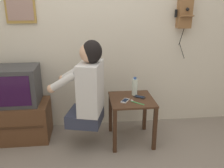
# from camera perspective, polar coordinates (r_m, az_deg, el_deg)

# --- Properties ---
(wall_back) EXTENTS (6.80, 0.05, 2.55)m
(wall_back) POSITION_cam_1_polar(r_m,az_deg,el_deg) (2.94, -2.90, 13.34)
(wall_back) COLOR beige
(wall_back) RESTS_ON ground_plane
(side_table) EXTENTS (0.49, 0.50, 0.53)m
(side_table) POSITION_cam_1_polar(r_m,az_deg,el_deg) (2.75, 4.70, -5.66)
(side_table) COLOR #422819
(side_table) RESTS_ON ground_plane
(person) EXTENTS (0.60, 0.51, 0.92)m
(person) POSITION_cam_1_polar(r_m,az_deg,el_deg) (2.53, -5.76, -0.59)
(person) COLOR #2D3347
(person) RESTS_ON ground_plane
(tv_stand) EXTENTS (0.72, 0.44, 0.45)m
(tv_stand) POSITION_cam_1_polar(r_m,az_deg,el_deg) (3.08, -21.51, -8.24)
(tv_stand) COLOR #51331E
(tv_stand) RESTS_ON ground_plane
(television) EXTENTS (0.57, 0.41, 0.43)m
(television) POSITION_cam_1_polar(r_m,az_deg,el_deg) (2.93, -22.71, -0.36)
(television) COLOR #38383A
(television) RESTS_ON tv_stand
(wall_phone_antique) EXTENTS (0.20, 0.18, 0.81)m
(wall_phone_antique) POSITION_cam_1_polar(r_m,az_deg,el_deg) (3.08, 17.09, 16.42)
(wall_phone_antique) COLOR brown
(framed_picture) EXTENTS (0.33, 0.03, 0.47)m
(framed_picture) POSITION_cam_1_polar(r_m,az_deg,el_deg) (2.97, -21.38, 18.01)
(framed_picture) COLOR olive
(cell_phone_held) EXTENTS (0.12, 0.14, 0.01)m
(cell_phone_held) POSITION_cam_1_polar(r_m,az_deg,el_deg) (2.63, 3.18, -4.01)
(cell_phone_held) COLOR silver
(cell_phone_held) RESTS_ON side_table
(cell_phone_spare) EXTENTS (0.14, 0.12, 0.01)m
(cell_phone_spare) POSITION_cam_1_polar(r_m,az_deg,el_deg) (2.74, 6.68, -3.10)
(cell_phone_spare) COLOR black
(cell_phone_spare) RESTS_ON side_table
(water_bottle) EXTENTS (0.07, 0.07, 0.22)m
(water_bottle) POSITION_cam_1_polar(r_m,az_deg,el_deg) (2.78, 5.48, -0.65)
(water_bottle) COLOR silver
(water_bottle) RESTS_ON side_table
(toothbrush) EXTENTS (0.13, 0.12, 0.02)m
(toothbrush) POSITION_cam_1_polar(r_m,az_deg,el_deg) (2.59, 5.90, -4.44)
(toothbrush) COLOR #4CBF66
(toothbrush) RESTS_ON side_table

